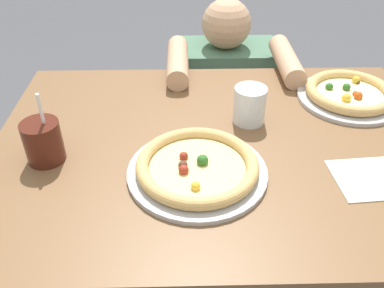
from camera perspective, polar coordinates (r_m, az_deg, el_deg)
name	(u,v)px	position (r m, az deg, el deg)	size (l,w,h in m)	color
dining_table	(219,177)	(1.12, 3.79, -4.62)	(1.17, 0.84, 0.75)	brown
pizza_near	(197,167)	(0.94, 0.73, -3.27)	(0.32, 0.32, 0.04)	#B7B7BC
pizza_far	(349,94)	(1.30, 21.02, 6.52)	(0.30, 0.30, 0.04)	#B7B7BC
drink_cup_colored	(43,142)	(1.02, -19.98, 0.33)	(0.09, 0.09, 0.18)	#4C1E14
water_cup_clear	(250,105)	(1.11, 8.02, 5.42)	(0.09, 0.09, 0.10)	silver
paper_napkin	(369,179)	(1.02, 23.44, -4.42)	(0.16, 0.14, 0.00)	white
diner_seated	(222,120)	(1.76, 4.16, 3.31)	(0.43, 0.53, 0.92)	#333847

